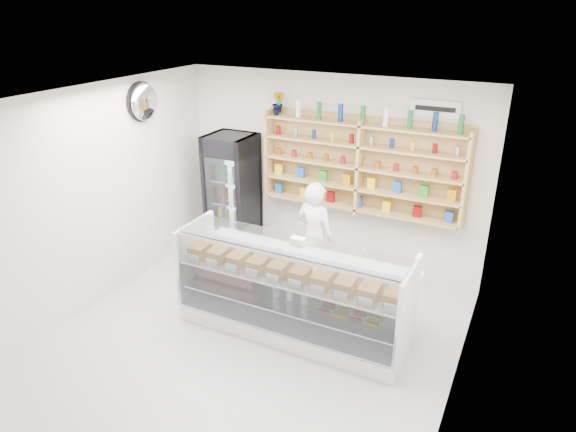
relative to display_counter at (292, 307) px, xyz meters
The scene contains 8 objects.
room 1.25m from the display_counter, 121.68° to the right, with size 5.00×5.00×5.00m.
display_counter is the anchor object (origin of this frame).
shop_worker 1.17m from the display_counter, 100.06° to the left, with size 0.56×0.37×1.54m, color white.
drinks_cooler 2.45m from the display_counter, 138.96° to the left, with size 0.68×0.66×1.88m.
wall_shelving 2.18m from the display_counter, 85.05° to the left, with size 2.84×0.28×1.33m.
potted_plant 2.91m from the display_counter, 121.62° to the left, with size 0.19×0.15×0.34m, color #1E6626.
security_mirror 3.35m from the display_counter, 165.73° to the left, with size 0.15×0.50×0.50m, color silver.
wall_sign 3.04m from the display_counter, 61.10° to the left, with size 0.62×0.03×0.20m, color white.
Camera 1 is at (2.61, -4.11, 3.71)m, focal length 32.00 mm.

